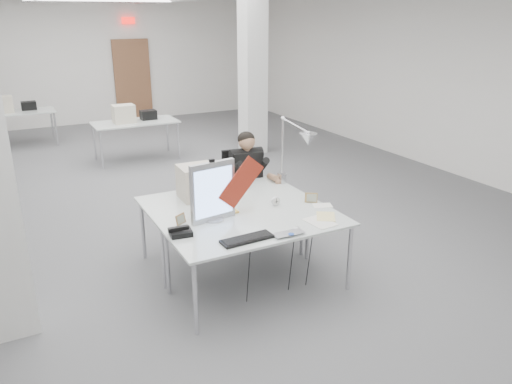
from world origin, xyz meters
TOP-DOWN VIEW (x-y plane):
  - room_shell at (0.04, 0.13)m, footprint 10.04×14.04m
  - desk_main at (0.00, -2.50)m, footprint 1.80×0.90m
  - desk_second at (0.00, -1.60)m, footprint 1.80×0.90m
  - bg_desk_a at (0.20, 3.00)m, footprint 1.60×0.80m
  - bg_desk_b at (-1.80, 5.20)m, footprint 1.60×0.80m
  - office_chair at (0.57, -1.03)m, footprint 0.53×0.53m
  - seated_person at (0.57, -1.08)m, footprint 0.57×0.68m
  - monitor at (-0.35, -2.18)m, footprint 0.49×0.12m
  - pennant at (-0.06, -2.22)m, footprint 0.50×0.04m
  - keyboard at (-0.27, -2.77)m, footprint 0.51×0.19m
  - laptop at (0.13, -2.89)m, footprint 0.31×0.21m
  - mouse at (0.26, -2.78)m, footprint 0.08×0.06m
  - bankers_lamp at (-0.12, -2.08)m, footprint 0.32×0.21m
  - desk_phone at (-0.77, -2.37)m, footprint 0.23×0.21m
  - picture_frame_left at (-0.68, -2.12)m, footprint 0.13×0.09m
  - picture_frame_right at (0.80, -2.22)m, footprint 0.13×0.11m
  - desk_clock at (0.40, -2.12)m, footprint 0.10×0.04m
  - paper_stack_a at (0.56, -2.73)m, footprint 0.25×0.34m
  - paper_stack_b at (0.70, -2.64)m, footprint 0.30×0.32m
  - paper_stack_c at (0.85, -2.37)m, footprint 0.24×0.20m
  - beige_monitor at (-0.26, -1.49)m, footprint 0.40×0.38m
  - architect_lamp at (0.85, -1.74)m, footprint 0.46×0.82m

SIDE VIEW (x-z plane):
  - office_chair at x=0.57m, z-range 0.00..0.97m
  - desk_main at x=0.00m, z-range 0.73..0.75m
  - desk_second at x=0.00m, z-range 0.73..0.75m
  - bg_desk_a at x=0.20m, z-range 0.73..0.75m
  - bg_desk_b at x=-1.80m, z-range 0.73..0.75m
  - paper_stack_c at x=0.85m, z-range 0.76..0.76m
  - paper_stack_a at x=0.56m, z-range 0.76..0.76m
  - paper_stack_b at x=0.70m, z-range 0.76..0.76m
  - laptop at x=0.13m, z-range 0.76..0.78m
  - keyboard at x=-0.27m, z-range 0.76..0.78m
  - mouse at x=0.26m, z-range 0.76..0.79m
  - desk_phone at x=-0.77m, z-range 0.76..0.81m
  - desk_clock at x=0.40m, z-range 0.76..0.85m
  - picture_frame_left at x=-0.68m, z-range 0.75..0.86m
  - picture_frame_right at x=0.80m, z-range 0.75..0.86m
  - seated_person at x=0.57m, z-range 0.44..1.36m
  - bankers_lamp at x=-0.12m, z-range 0.76..1.09m
  - beige_monitor at x=-0.26m, z-range 0.75..1.13m
  - monitor at x=-0.35m, z-range 0.75..1.36m
  - pennant at x=-0.06m, z-range 0.85..1.39m
  - architect_lamp at x=0.85m, z-range 0.76..1.75m
  - room_shell at x=0.04m, z-range 0.07..3.31m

